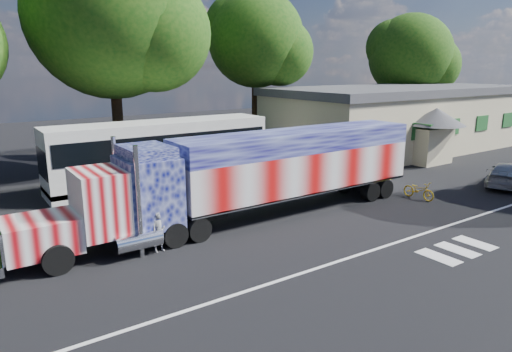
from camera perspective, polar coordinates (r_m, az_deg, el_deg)
ground at (r=19.31m, az=5.08°, el=-7.22°), size 100.00×100.00×0.00m
lane_markings at (r=18.02m, az=17.13°, el=-9.34°), size 30.00×2.67×0.01m
semi_truck at (r=20.60m, az=0.13°, el=0.39°), size 19.51×3.08×4.16m
coach_bus at (r=27.20m, az=-11.72°, el=2.92°), size 12.89×3.00×3.75m
hall_building at (r=40.25m, az=17.47°, el=6.93°), size 22.40×12.80×5.20m
parked_car at (r=30.42m, az=29.00°, el=0.17°), size 5.07×3.35×1.36m
woman at (r=17.61m, az=-12.05°, el=-6.83°), size 0.63×0.48×1.57m
bicycle at (r=25.52m, az=19.68°, el=-1.67°), size 0.71×1.84×0.95m
tree_far_ne at (r=49.58m, az=18.90°, el=13.96°), size 8.65×8.23×11.96m
tree_ne_a at (r=38.57m, az=0.20°, el=16.64°), size 8.18×7.79×12.87m
tree_n_mid at (r=31.75m, az=-17.37°, el=18.59°), size 11.05×10.52×15.26m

